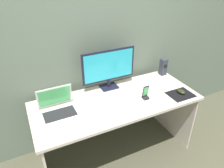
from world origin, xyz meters
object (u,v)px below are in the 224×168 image
Objects in this scene: speaker_right at (163,67)px; phone_in_dock at (146,94)px; keyboard_external at (124,111)px; monitor at (109,68)px; laptop at (58,108)px; mouse at (181,91)px.

phone_in_dock is at bearing -143.79° from speaker_right.
keyboard_external is at bearing -162.36° from phone_in_dock.
monitor is at bearing 123.80° from phone_in_dock.
keyboard_external is 0.30m from phone_in_dock.
speaker_right reaches higher than phone_in_dock.
laptop is at bearing -171.63° from speaker_right.
monitor is 0.49m from keyboard_external.
monitor is 2.89× the size of speaker_right.
keyboard_external is (0.53, -0.24, -0.04)m from laptop.
laptop is at bearing 159.40° from keyboard_external.
monitor is 0.45m from phone_in_dock.
monitor is 1.41× the size of keyboard_external.
speaker_right is (0.69, -0.00, -0.13)m from monitor.
laptop is 0.79× the size of keyboard_external.
mouse is (0.60, -0.42, -0.21)m from monitor.
keyboard_external is (-0.74, -0.43, -0.09)m from speaker_right.
laptop is at bearing 169.45° from phone_in_dock.
laptop is 1.21m from mouse.
mouse is at bearing -34.76° from monitor.
phone_in_dock is at bearing 163.83° from mouse.
speaker_right is at bearing 36.21° from phone_in_dock.
monitor is 0.64m from laptop.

